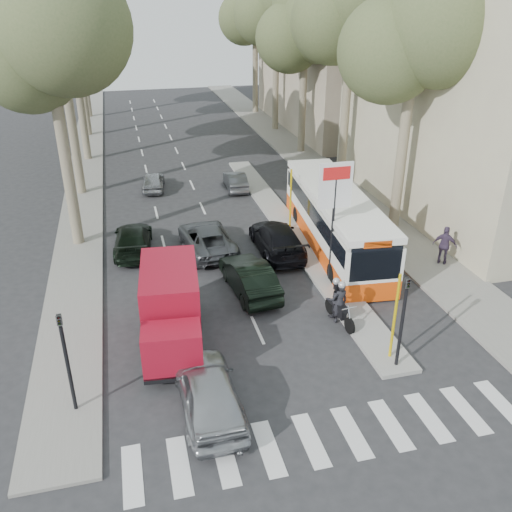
{
  "coord_description": "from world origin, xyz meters",
  "views": [
    {
      "loc": [
        -5.32,
        -15.2,
        12.05
      ],
      "look_at": [
        -0.14,
        5.22,
        1.6
      ],
      "focal_mm": 38.0,
      "sensor_mm": 36.0,
      "label": 1
    }
  ],
  "objects_px": {
    "dark_hatchback": "(249,277)",
    "city_bus": "(335,218)",
    "red_truck": "(171,308)",
    "silver_hatchback": "(209,391)",
    "motorcycle": "(337,302)"
  },
  "relations": [
    {
      "from": "dark_hatchback",
      "to": "city_bus",
      "type": "height_order",
      "value": "city_bus"
    },
    {
      "from": "dark_hatchback",
      "to": "red_truck",
      "type": "height_order",
      "value": "red_truck"
    },
    {
      "from": "city_bus",
      "to": "silver_hatchback",
      "type": "bearing_deg",
      "value": -123.51
    },
    {
      "from": "dark_hatchback",
      "to": "city_bus",
      "type": "distance_m",
      "value": 6.35
    },
    {
      "from": "dark_hatchback",
      "to": "city_bus",
      "type": "bearing_deg",
      "value": -153.01
    },
    {
      "from": "city_bus",
      "to": "dark_hatchback",
      "type": "bearing_deg",
      "value": -142.27
    },
    {
      "from": "city_bus",
      "to": "motorcycle",
      "type": "relative_size",
      "value": 5.28
    },
    {
      "from": "silver_hatchback",
      "to": "dark_hatchback",
      "type": "bearing_deg",
      "value": -114.36
    },
    {
      "from": "silver_hatchback",
      "to": "dark_hatchback",
      "type": "distance_m",
      "value": 7.62
    },
    {
      "from": "red_truck",
      "to": "motorcycle",
      "type": "bearing_deg",
      "value": 4.57
    },
    {
      "from": "dark_hatchback",
      "to": "city_bus",
      "type": "relative_size",
      "value": 0.38
    },
    {
      "from": "dark_hatchback",
      "to": "motorcycle",
      "type": "xyz_separation_m",
      "value": [
        2.87,
        -3.08,
        0.13
      ]
    },
    {
      "from": "silver_hatchback",
      "to": "dark_hatchback",
      "type": "xyz_separation_m",
      "value": [
        3.0,
        7.0,
        -0.05
      ]
    },
    {
      "from": "silver_hatchback",
      "to": "red_truck",
      "type": "distance_m",
      "value": 4.14
    },
    {
      "from": "red_truck",
      "to": "city_bus",
      "type": "relative_size",
      "value": 0.47
    }
  ]
}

